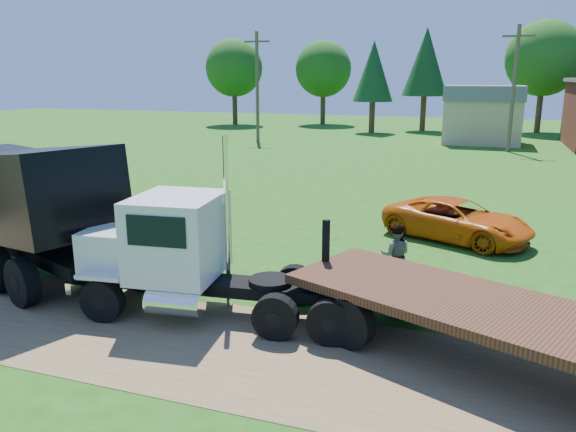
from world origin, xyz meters
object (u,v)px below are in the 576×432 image
(black_dump_truck, at_px, (12,198))
(orange_pickup, at_px, (457,220))
(flatbed_trailer, at_px, (506,324))
(white_semi_tractor, at_px, (181,254))

(black_dump_truck, distance_m, orange_pickup, 13.95)
(black_dump_truck, xyz_separation_m, flatbed_trailer, (13.11, -1.57, -1.14))
(orange_pickup, bearing_deg, flatbed_trailer, -148.02)
(white_semi_tractor, xyz_separation_m, orange_pickup, (5.80, 8.40, -0.72))
(white_semi_tractor, distance_m, black_dump_truck, 6.14)
(white_semi_tractor, distance_m, orange_pickup, 10.23)
(white_semi_tractor, xyz_separation_m, flatbed_trailer, (7.10, -0.47, -0.46))
(white_semi_tractor, bearing_deg, flatbed_trailer, -10.23)
(orange_pickup, relative_size, flatbed_trailer, 0.55)
(black_dump_truck, bearing_deg, flatbed_trailer, 14.59)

